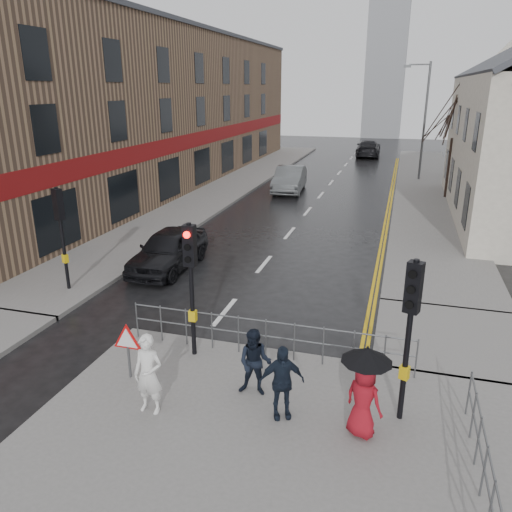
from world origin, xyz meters
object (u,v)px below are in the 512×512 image
Objects in this scene: pedestrian_a at (148,374)px; pedestrian_d at (281,382)px; pedestrian_with_umbrella at (365,386)px; car_parked at (168,249)px; car_mid at (290,179)px; pedestrian_b at (255,363)px.

pedestrian_d is (2.62, 0.59, -0.07)m from pedestrian_a.
pedestrian_with_umbrella is 11.02m from car_parked.
car_mid is (-2.41, 23.72, -0.19)m from pedestrian_a.
pedestrian_b is 0.81× the size of pedestrian_with_umbrella.
car_parked is (-7.80, 7.77, -0.46)m from pedestrian_with_umbrella.
pedestrian_d reaches higher than car_parked.
pedestrian_d is (-1.62, 0.11, -0.28)m from pedestrian_with_umbrella.
pedestrian_with_umbrella reaches higher than car_mid.
pedestrian_with_umbrella reaches higher than pedestrian_d.
pedestrian_a is at bearing -88.56° from car_mid.
pedestrian_a reaches higher than car_mid.
pedestrian_with_umbrella is (2.35, -0.71, 0.31)m from pedestrian_b.
car_mid is at bearing 97.49° from pedestrian_a.
car_mid is at bearing 105.98° from pedestrian_with_umbrella.
pedestrian_d is at bearing -51.05° from car_parked.
pedestrian_d is 23.68m from car_mid.
car_mid is (1.14, 15.47, 0.06)m from car_parked.
car_mid is (-6.65, 23.24, -0.40)m from pedestrian_with_umbrella.
pedestrian_d reaches higher than pedestrian_b.
pedestrian_a reaches higher than pedestrian_b.
car_parked is (-3.56, 8.25, -0.25)m from pedestrian_a.
pedestrian_d is at bearing -82.09° from car_mid.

